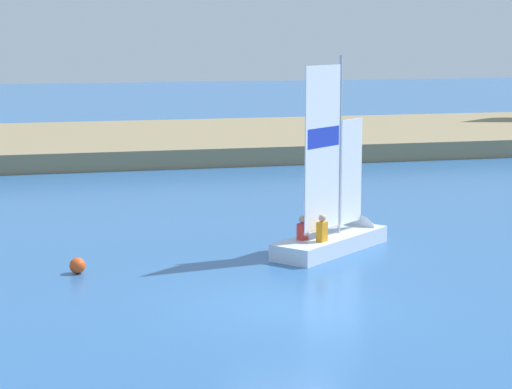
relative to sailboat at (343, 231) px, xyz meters
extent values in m
plane|color=#2D609E|center=(-3.33, -5.65, -0.48)|extent=(200.00, 200.00, 0.00)
cube|color=#897A56|center=(-3.33, 24.65, -0.04)|extent=(80.00, 15.32, 0.87)
cube|color=silver|center=(-0.50, -0.40, -0.25)|extent=(4.02, 3.57, 0.46)
cone|color=silver|center=(1.12, 0.90, -0.25)|extent=(1.51, 1.53, 1.12)
cylinder|color=#B7B7BC|center=(-0.17, -0.14, 2.46)|extent=(0.08, 0.08, 4.97)
cube|color=white|center=(-0.85, -0.68, 2.46)|extent=(1.36, 1.10, 4.46)
cube|color=#1E33B2|center=(-0.85, -0.68, 2.75)|extent=(1.23, 0.99, 0.53)
cube|color=white|center=(0.32, 0.26, 1.66)|extent=(0.85, 0.69, 2.96)
cylinder|color=#B7B7BC|center=(-0.85, -0.68, 0.20)|extent=(1.38, 1.12, 0.06)
cube|color=orange|center=(-1.01, -1.16, 0.25)|extent=(0.34, 0.33, 0.54)
sphere|color=tan|center=(-1.01, -1.16, 0.63)|extent=(0.20, 0.20, 0.20)
cube|color=red|center=(-1.45, -0.81, 0.21)|extent=(0.34, 0.33, 0.46)
sphere|color=tan|center=(-1.45, -0.81, 0.55)|extent=(0.20, 0.20, 0.20)
sphere|color=#E54C19|center=(-7.54, -1.24, -0.27)|extent=(0.41, 0.41, 0.41)
camera|label=1|loc=(-9.18, -25.72, 5.55)|focal=68.68mm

